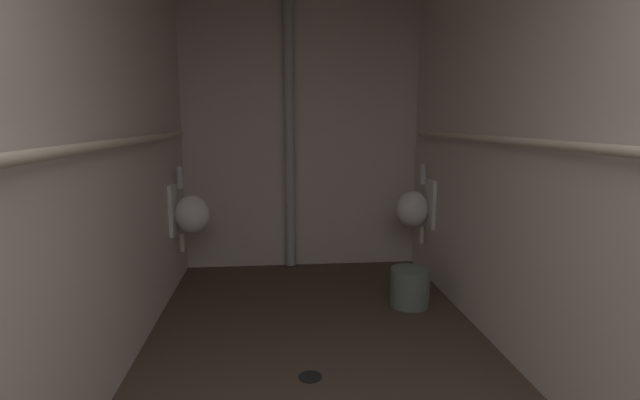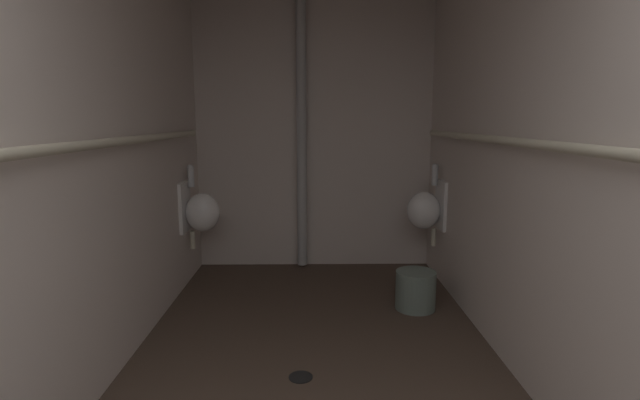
% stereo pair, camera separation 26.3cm
% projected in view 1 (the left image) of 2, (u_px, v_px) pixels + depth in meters
% --- Properties ---
extents(floor, '(2.44, 4.59, 0.08)m').
position_uv_depth(floor, '(326.00, 388.00, 2.71)').
color(floor, '#47382D').
rests_on(floor, ground).
extents(wall_left, '(0.06, 4.59, 2.62)m').
position_uv_depth(wall_left, '(91.00, 153.00, 2.37)').
color(wall_left, silver).
rests_on(wall_left, ground).
extents(wall_right, '(0.06, 4.59, 2.62)m').
position_uv_depth(wall_right, '(542.00, 150.00, 2.60)').
color(wall_right, silver).
rests_on(wall_right, ground).
extents(wall_back, '(2.44, 0.06, 2.62)m').
position_uv_depth(wall_back, '(301.00, 137.00, 4.71)').
color(wall_back, silver).
rests_on(wall_back, ground).
extents(urinal_left_mid, '(0.32, 0.30, 0.76)m').
position_uv_depth(urinal_left_mid, '(190.00, 213.00, 4.12)').
color(urinal_left_mid, white).
extents(urinal_right_mid, '(0.32, 0.30, 0.76)m').
position_uv_depth(urinal_right_mid, '(415.00, 208.00, 4.37)').
color(urinal_right_mid, white).
extents(supply_pipe_left, '(0.06, 3.82, 0.06)m').
position_uv_depth(supply_pipe_left, '(107.00, 145.00, 2.35)').
color(supply_pipe_left, beige).
extents(supply_pipe_right, '(0.06, 3.84, 0.06)m').
position_uv_depth(supply_pipe_right, '(524.00, 142.00, 2.61)').
color(supply_pipe_right, beige).
extents(standpipe_back_wall, '(0.10, 0.10, 2.57)m').
position_uv_depth(standpipe_back_wall, '(290.00, 137.00, 4.59)').
color(standpipe_back_wall, '#B2B2B2').
rests_on(standpipe_back_wall, ground).
extents(floor_drain, '(0.14, 0.14, 0.01)m').
position_uv_depth(floor_drain, '(310.00, 376.00, 2.75)').
color(floor_drain, black).
rests_on(floor_drain, ground).
extents(waste_bin, '(0.31, 0.31, 0.30)m').
position_uv_depth(waste_bin, '(410.00, 287.00, 3.80)').
color(waste_bin, slate).
rests_on(waste_bin, ground).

